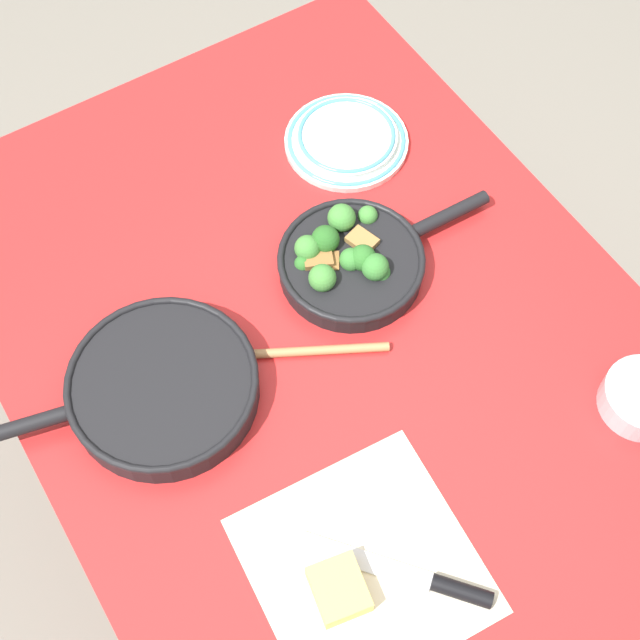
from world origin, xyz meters
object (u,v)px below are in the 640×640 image
Objects in this scene: skillet_broccoli at (351,260)px; grater_knife at (423,579)px; skillet_eggs at (162,387)px; wooden_spoon at (255,354)px; dinner_plate_stack at (346,139)px; cheese_block at (339,589)px.

grater_knife is (-0.48, 0.20, -0.02)m from skillet_broccoli.
skillet_eggs reaches higher than wooden_spoon.
wooden_spoon is 0.46m from dinner_plate_stack.
skillet_eggs is (-0.04, 0.37, -0.00)m from skillet_broccoli.
skillet_eggs is at bearing 9.23° from cheese_block.
wooden_spoon is at bearing -37.14° from grater_knife.
wooden_spoon is 0.43m from grater_knife.
grater_knife is 0.79m from dinner_plate_stack.
grater_knife is at bearing -110.17° from skillet_broccoli.
dinner_plate_stack is at bearing 60.50° from skillet_broccoli.
wooden_spoon is at bearing 128.74° from dinner_plate_stack.
wooden_spoon is 1.38× the size of dinner_plate_stack.
dinner_plate_stack is (0.67, -0.45, -0.01)m from cheese_block.
cheese_block is at bearing 25.98° from grater_knife.
skillet_broccoli is 0.52m from grater_knife.
cheese_block is at bearing 112.74° from skillet_eggs.
skillet_broccoli reaches higher than skillet_eggs.
skillet_broccoli is 1.71× the size of grater_knife.
skillet_broccoli reaches higher than grater_knife.
grater_knife is at bearing -114.39° from cheese_block.
grater_knife is 1.02× the size of dinner_plate_stack.
cheese_block reaches higher than wooden_spoon.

